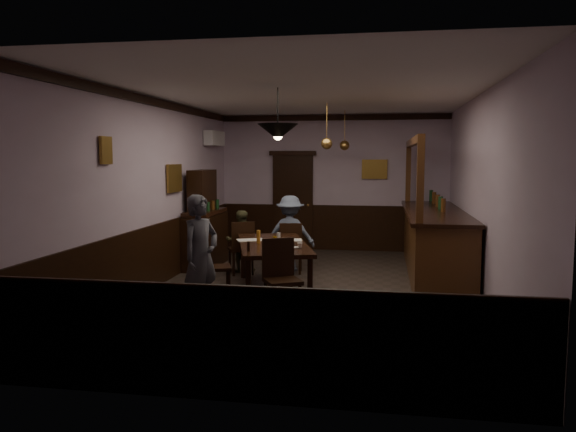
% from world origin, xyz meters
% --- Properties ---
extents(room, '(5.01, 8.01, 3.01)m').
position_xyz_m(room, '(0.00, 0.00, 1.50)').
color(room, '#2D2621').
rests_on(room, ground).
extents(dining_table, '(1.58, 2.39, 0.75)m').
position_xyz_m(dining_table, '(-0.56, -0.06, 0.69)').
color(dining_table, black).
rests_on(dining_table, ground).
extents(chair_far_left, '(0.55, 0.55, 0.95)m').
position_xyz_m(chair_far_left, '(-1.34, 1.04, 0.52)').
color(chair_far_left, black).
rests_on(chair_far_left, ground).
extents(chair_far_right, '(0.43, 0.43, 0.91)m').
position_xyz_m(chair_far_right, '(-0.50, 1.29, 0.50)').
color(chair_far_right, black).
rests_on(chair_far_right, ground).
extents(chair_near, '(0.59, 0.59, 1.00)m').
position_xyz_m(chair_near, '(-0.21, -1.33, 0.55)').
color(chair_near, black).
rests_on(chair_near, ground).
extents(chair_side, '(0.50, 0.50, 0.92)m').
position_xyz_m(chair_side, '(-1.39, -0.51, 0.50)').
color(chair_side, black).
rests_on(chair_side, ground).
extents(person_standing, '(0.60, 0.69, 1.59)m').
position_xyz_m(person_standing, '(-1.22, -1.55, 0.79)').
color(person_standing, '#4C4D57').
rests_on(person_standing, ground).
extents(person_seated_left, '(0.64, 0.55, 1.11)m').
position_xyz_m(person_seated_left, '(-1.43, 1.30, 0.56)').
color(person_seated_left, '#4E4C2F').
rests_on(person_seated_left, ground).
extents(person_seated_right, '(0.90, 0.53, 1.37)m').
position_xyz_m(person_seated_right, '(-0.56, 1.56, 0.69)').
color(person_seated_right, slate).
rests_on(person_seated_right, ground).
extents(newspaper_left, '(0.51, 0.45, 0.01)m').
position_xyz_m(newspaper_left, '(-0.97, 0.17, 0.75)').
color(newspaper_left, silver).
rests_on(newspaper_left, dining_table).
extents(newspaper_right, '(0.47, 0.37, 0.01)m').
position_xyz_m(newspaper_right, '(-0.37, 0.26, 0.75)').
color(newspaper_right, silver).
rests_on(newspaper_right, dining_table).
extents(napkin, '(0.19, 0.19, 0.00)m').
position_xyz_m(napkin, '(-0.56, -0.33, 0.75)').
color(napkin, '#F6D35A').
rests_on(napkin, dining_table).
extents(saucer, '(0.15, 0.15, 0.01)m').
position_xyz_m(saucer, '(-0.16, -0.46, 0.76)').
color(saucer, white).
rests_on(saucer, dining_table).
extents(coffee_cup, '(0.10, 0.10, 0.07)m').
position_xyz_m(coffee_cup, '(-0.08, -0.51, 0.80)').
color(coffee_cup, white).
rests_on(coffee_cup, saucer).
extents(pastry_plate, '(0.22, 0.22, 0.01)m').
position_xyz_m(pastry_plate, '(-0.44, -0.58, 0.76)').
color(pastry_plate, white).
rests_on(pastry_plate, dining_table).
extents(pastry_ring_a, '(0.13, 0.13, 0.04)m').
position_xyz_m(pastry_ring_a, '(-0.48, -0.61, 0.79)').
color(pastry_ring_a, '#C68C47').
rests_on(pastry_ring_a, pastry_plate).
extents(pastry_ring_b, '(0.13, 0.13, 0.04)m').
position_xyz_m(pastry_ring_b, '(-0.41, -0.60, 0.79)').
color(pastry_ring_b, '#C68C47').
rests_on(pastry_ring_b, pastry_plate).
extents(soda_can, '(0.07, 0.07, 0.12)m').
position_xyz_m(soda_can, '(-0.51, -0.15, 0.81)').
color(soda_can, gold).
rests_on(soda_can, dining_table).
extents(beer_glass, '(0.06, 0.06, 0.20)m').
position_xyz_m(beer_glass, '(-0.78, -0.12, 0.85)').
color(beer_glass, '#BF721E').
rests_on(beer_glass, dining_table).
extents(water_glass, '(0.06, 0.06, 0.15)m').
position_xyz_m(water_glass, '(-0.49, 0.05, 0.82)').
color(water_glass, silver).
rests_on(water_glass, dining_table).
extents(pepper_mill, '(0.04, 0.04, 0.14)m').
position_xyz_m(pepper_mill, '(-0.75, -0.87, 0.82)').
color(pepper_mill, black).
rests_on(pepper_mill, dining_table).
extents(sideboard, '(0.49, 1.38, 1.82)m').
position_xyz_m(sideboard, '(-2.21, 1.66, 0.73)').
color(sideboard, black).
rests_on(sideboard, ground).
extents(bar_counter, '(0.99, 4.26, 2.39)m').
position_xyz_m(bar_counter, '(1.99, 1.63, 0.60)').
color(bar_counter, '#4D2B14').
rests_on(bar_counter, ground).
extents(door_back, '(0.90, 0.06, 2.10)m').
position_xyz_m(door_back, '(-0.90, 3.95, 1.05)').
color(door_back, black).
rests_on(door_back, ground).
extents(ac_unit, '(0.20, 0.85, 0.30)m').
position_xyz_m(ac_unit, '(-2.38, 2.90, 2.45)').
color(ac_unit, white).
rests_on(ac_unit, ground).
extents(picture_left_small, '(0.04, 0.28, 0.36)m').
position_xyz_m(picture_left_small, '(-2.46, -1.60, 2.15)').
color(picture_left_small, olive).
rests_on(picture_left_small, ground).
extents(picture_left_large, '(0.04, 0.62, 0.48)m').
position_xyz_m(picture_left_large, '(-2.46, 0.80, 1.70)').
color(picture_left_large, olive).
rests_on(picture_left_large, ground).
extents(picture_back, '(0.55, 0.04, 0.42)m').
position_xyz_m(picture_back, '(0.90, 3.96, 1.80)').
color(picture_back, olive).
rests_on(picture_back, ground).
extents(pendant_iron, '(0.56, 0.56, 0.71)m').
position_xyz_m(pendant_iron, '(-0.34, -0.83, 2.40)').
color(pendant_iron, black).
rests_on(pendant_iron, ground).
extents(pendant_brass_mid, '(0.20, 0.20, 0.81)m').
position_xyz_m(pendant_brass_mid, '(0.10, 1.47, 2.30)').
color(pendant_brass_mid, '#BF8C3F').
rests_on(pendant_brass_mid, ground).
extents(pendant_brass_far, '(0.20, 0.20, 0.81)m').
position_xyz_m(pendant_brass_far, '(0.30, 3.12, 2.30)').
color(pendant_brass_far, '#BF8C3F').
rests_on(pendant_brass_far, ground).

